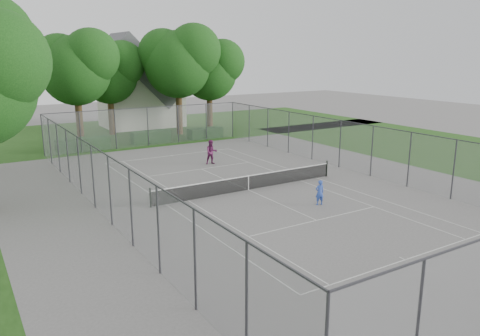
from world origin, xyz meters
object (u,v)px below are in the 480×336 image
tennis_net (249,182)px  house (141,89)px  girl_player (320,192)px  woman_player (211,152)px

tennis_net → house: (3.77, 28.91, 3.72)m
girl_player → woman_player: 11.96m
tennis_net → girl_player: size_ratio=9.05×
girl_player → tennis_net: bearing=-56.7°
house → girl_player: size_ratio=7.40×
tennis_net → house: house is taller
girl_player → woman_player: bearing=-76.6°
house → girl_player: (-1.97, -33.42, -3.52)m
tennis_net → girl_player: (1.80, -4.52, 0.20)m
woman_player → house: bearing=97.2°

